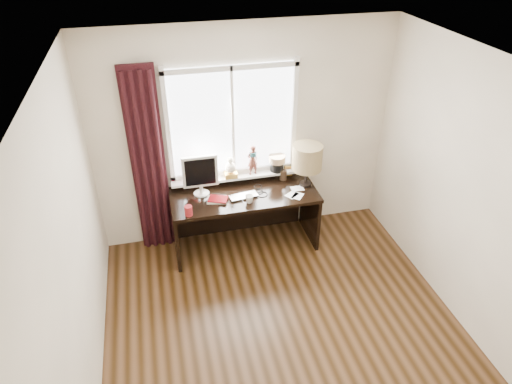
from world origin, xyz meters
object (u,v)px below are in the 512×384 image
object	(u,v)px
desk	(243,207)
monitor	(200,173)
table_lamp	(307,158)
mug	(249,199)
laptop	(244,196)
red_cup	(188,211)

from	to	relation	value
desk	monitor	world-z (taller)	monitor
table_lamp	monitor	bearing A→B (deg)	175.90
mug	monitor	distance (m)	0.62
laptop	red_cup	bearing A→B (deg)	-170.59
desk	table_lamp	size ratio (longest dim) A/B	3.27
monitor	red_cup	bearing A→B (deg)	-116.37
red_cup	desk	xyz separation A→B (m)	(0.67, 0.37, -0.30)
red_cup	monitor	world-z (taller)	monitor
desk	laptop	bearing A→B (deg)	-96.47
laptop	table_lamp	distance (m)	0.85
laptop	red_cup	world-z (taller)	red_cup
table_lamp	red_cup	bearing A→B (deg)	-168.15
desk	table_lamp	world-z (taller)	table_lamp
desk	red_cup	bearing A→B (deg)	-150.87
mug	desk	size ratio (longest dim) A/B	0.06
mug	desk	world-z (taller)	mug
desk	monitor	xyz separation A→B (m)	(-0.48, 0.01, 0.52)
laptop	red_cup	xyz separation A→B (m)	(-0.65, -0.21, 0.04)
laptop	desk	xyz separation A→B (m)	(0.02, 0.17, -0.26)
laptop	monitor	world-z (taller)	monitor
laptop	desk	size ratio (longest dim) A/B	0.19
red_cup	desk	size ratio (longest dim) A/B	0.07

